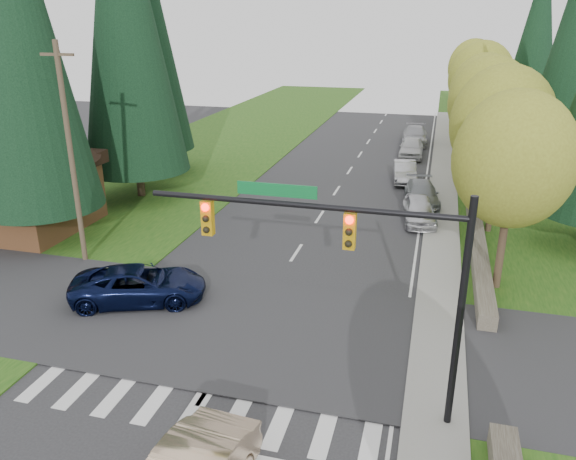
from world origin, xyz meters
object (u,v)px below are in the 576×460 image
at_px(parked_car_d, 411,148).
at_px(parked_car_e, 415,135).
at_px(parked_car_b, 422,194).
at_px(parked_car_a, 419,210).
at_px(suv_navy, 139,285).
at_px(parked_car_c, 405,172).

xyz_separation_m(parked_car_d, parked_car_e, (0.00, 5.39, -0.02)).
bearing_deg(parked_car_b, parked_car_a, -97.82).
distance_m(parked_car_b, parked_car_e, 18.19).
xyz_separation_m(parked_car_b, parked_car_d, (-1.40, 12.74, 0.11)).
xyz_separation_m(suv_navy, parked_car_d, (9.11, 28.69, 0.06)).
bearing_deg(parked_car_d, parked_car_e, 89.02).
distance_m(parked_car_a, parked_car_e, 21.54).
bearing_deg(parked_car_a, parked_car_e, 86.32).
xyz_separation_m(parked_car_b, parked_car_e, (-1.40, 18.14, 0.10)).
bearing_deg(parked_car_c, suv_navy, -120.11).
bearing_deg(suv_navy, parked_car_e, -35.57).
bearing_deg(parked_car_e, parked_car_d, -92.30).
distance_m(parked_car_a, parked_car_d, 16.16).
relative_size(parked_car_c, parked_car_e, 0.80).
bearing_deg(parked_car_a, parked_car_d, 87.56).
bearing_deg(parked_car_c, parked_car_a, -87.28).
bearing_deg(suv_navy, parked_car_b, -53.98).
bearing_deg(parked_car_e, parked_car_a, -88.58).
height_order(suv_navy, parked_car_e, parked_car_e).
relative_size(suv_navy, parked_car_c, 1.24).
bearing_deg(parked_car_c, parked_car_b, -81.30).
xyz_separation_m(suv_navy, parked_car_a, (10.51, 12.59, -0.01)).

